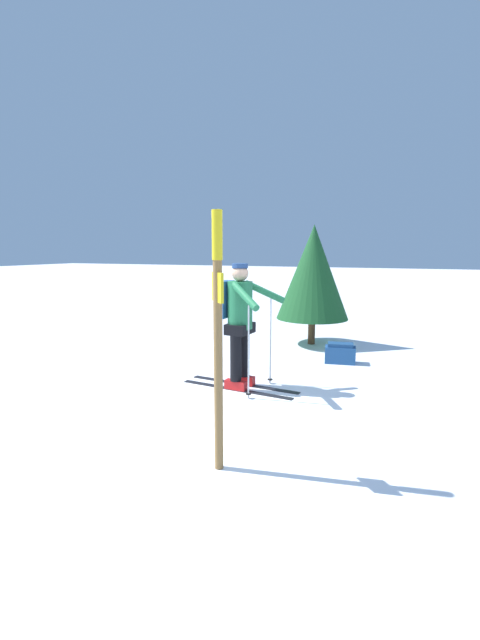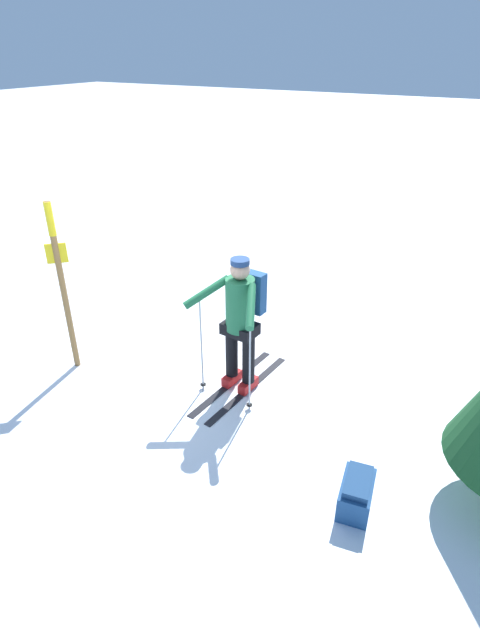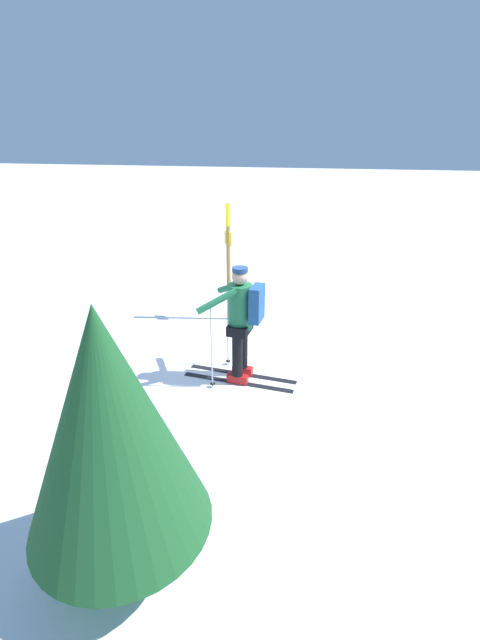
% 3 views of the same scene
% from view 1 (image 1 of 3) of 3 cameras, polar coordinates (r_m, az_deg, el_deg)
% --- Properties ---
extents(ground_plane, '(80.00, 80.00, 0.00)m').
position_cam_1_polar(ground_plane, '(5.29, -2.74, -11.35)').
color(ground_plane, white).
extents(skier, '(0.96, 1.66, 1.69)m').
position_cam_1_polar(skier, '(5.73, -0.15, 0.35)').
color(skier, black).
rests_on(skier, ground_plane).
extents(dropped_backpack, '(0.35, 0.53, 0.34)m').
position_cam_1_polar(dropped_backpack, '(7.33, 13.21, -4.36)').
color(dropped_backpack, navy).
rests_on(dropped_backpack, ground_plane).
extents(trail_marker, '(0.19, 0.18, 2.19)m').
position_cam_1_polar(trail_marker, '(3.51, -2.97, -0.22)').
color(trail_marker, olive).
rests_on(trail_marker, ground_plane).
extents(pine_tree, '(1.41, 1.41, 2.34)m').
position_cam_1_polar(pine_tree, '(8.51, 9.73, 6.28)').
color(pine_tree, '#4C331E').
rests_on(pine_tree, ground_plane).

